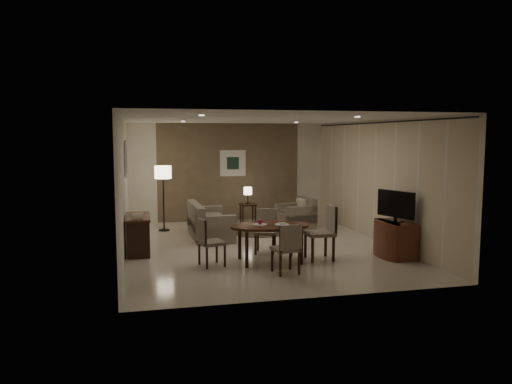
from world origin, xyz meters
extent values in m
cube|color=beige|center=(0.00, 0.00, 0.00)|extent=(5.50, 7.00, 0.00)
cube|color=white|center=(0.00, 0.00, 2.70)|extent=(5.50, 7.00, 0.00)
cube|color=brown|center=(0.00, 3.50, 1.35)|extent=(5.50, 0.00, 2.70)
cube|color=white|center=(-2.75, 0.00, 1.35)|extent=(0.00, 7.00, 2.70)
cube|color=white|center=(2.75, 0.00, 1.35)|extent=(0.00, 7.00, 2.70)
cube|color=brown|center=(0.00, 3.48, 1.35)|extent=(3.96, 0.03, 2.70)
cylinder|color=black|center=(2.68, 0.00, 2.64)|extent=(0.03, 6.80, 0.03)
cube|color=silver|center=(0.10, 3.46, 1.60)|extent=(0.72, 0.03, 0.72)
cube|color=#1A3026|center=(0.10, 3.44, 1.60)|extent=(0.34, 0.01, 0.34)
cube|color=silver|center=(-2.72, 1.20, 1.85)|extent=(0.03, 0.60, 0.80)
cube|color=gray|center=(-2.71, 1.20, 1.85)|extent=(0.01, 0.46, 0.64)
cylinder|color=white|center=(-1.40, -1.80, 2.69)|extent=(0.10, 0.10, 0.01)
cylinder|color=white|center=(1.40, -1.80, 2.69)|extent=(0.10, 0.10, 0.01)
cylinder|color=white|center=(-1.40, 1.80, 2.69)|extent=(0.10, 0.10, 0.01)
cylinder|color=white|center=(1.40, 1.80, 2.69)|extent=(0.10, 0.10, 0.01)
cylinder|color=white|center=(-0.27, -1.28, 0.71)|extent=(0.26, 0.26, 0.02)
cylinder|color=white|center=(0.13, -1.38, 0.71)|extent=(0.26, 0.26, 0.02)
sphere|color=#A21239|center=(-0.27, -1.28, 0.76)|extent=(0.09, 0.09, 0.09)
cube|color=white|center=(0.13, -1.38, 0.73)|extent=(0.12, 0.08, 0.03)
cylinder|color=#413D24|center=(0.38, 1.49, 0.01)|extent=(1.29, 1.29, 0.01)
camera|label=1|loc=(-2.43, -10.18, 2.34)|focal=35.00mm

